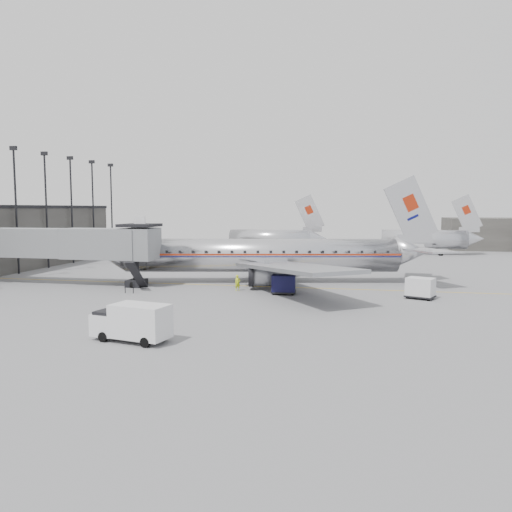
{
  "coord_description": "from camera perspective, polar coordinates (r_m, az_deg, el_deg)",
  "views": [
    {
      "loc": [
        12.34,
        -43.22,
        7.95
      ],
      "look_at": [
        2.82,
        4.94,
        3.2
      ],
      "focal_mm": 35.0,
      "sensor_mm": 36.0,
      "label": 1
    }
  ],
  "objects": [
    {
      "name": "floodlight_masts",
      "position": [
        68.91,
        -24.25,
        5.39
      ],
      "size": [
        0.9,
        42.25,
        15.25
      ],
      "color": "black",
      "rests_on": "ground"
    },
    {
      "name": "baggage_cart_white",
      "position": [
        46.12,
        18.27,
        -3.45
      ],
      "size": [
        2.86,
        2.58,
        1.84
      ],
      "rotation": [
        0.0,
        0.0,
        -0.42
      ],
      "color": "silver",
      "rests_on": "ground"
    },
    {
      "name": "service_van",
      "position": [
        30.91,
        -14.02,
        -7.28
      ],
      "size": [
        5.09,
        2.81,
        2.26
      ],
      "rotation": [
        0.0,
        0.0,
        -0.21
      ],
      "color": "silver",
      "rests_on": "ground"
    },
    {
      "name": "distant_aircraft_mid",
      "position": [
        90.16,
        18.74,
        1.92
      ],
      "size": [
        16.39,
        3.2,
        10.26
      ],
      "color": "silver",
      "rests_on": "ground"
    },
    {
      "name": "jet_bridge",
      "position": [
        55.26,
        -20.51,
        1.26
      ],
      "size": [
        21.0,
        6.2,
        7.1
      ],
      "color": "slate",
      "rests_on": "ground"
    },
    {
      "name": "airliner",
      "position": [
        53.37,
        1.4,
        0.07
      ],
      "size": [
        35.84,
        32.9,
        11.44
      ],
      "rotation": [
        0.0,
        0.0,
        0.19
      ],
      "color": "silver",
      "rests_on": "ground"
    },
    {
      "name": "ground",
      "position": [
        45.64,
        -4.69,
        -4.52
      ],
      "size": [
        160.0,
        160.0,
        0.0
      ],
      "primitive_type": "plane",
      "color": "slate",
      "rests_on": "ground"
    },
    {
      "name": "baggage_cart_navy",
      "position": [
        46.2,
        3.17,
        -3.21
      ],
      "size": [
        2.37,
        1.88,
        1.77
      ],
      "rotation": [
        0.0,
        0.0,
        0.08
      ],
      "color": "black",
      "rests_on": "ground"
    },
    {
      "name": "distant_aircraft_near",
      "position": [
        86.54,
        1.77,
        2.07
      ],
      "size": [
        16.39,
        3.2,
        10.26
      ],
      "color": "silver",
      "rests_on": "ground"
    },
    {
      "name": "ramp_worker",
      "position": [
        48.04,
        -2.12,
        -3.08
      ],
      "size": [
        0.66,
        0.64,
        1.53
      ],
      "primitive_type": "imported",
      "rotation": [
        0.0,
        0.0,
        0.68
      ],
      "color": "#C8DE1A",
      "rests_on": "ground"
    },
    {
      "name": "apron_line",
      "position": [
        50.72,
        0.44,
        -3.49
      ],
      "size": [
        60.0,
        0.15,
        0.01
      ],
      "primitive_type": "cube",
      "rotation": [
        0.0,
        0.0,
        1.57
      ],
      "color": "gold",
      "rests_on": "ground"
    }
  ]
}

